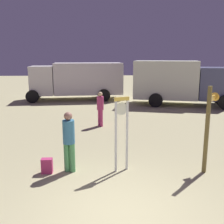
% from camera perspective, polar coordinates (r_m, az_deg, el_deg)
% --- Properties ---
extents(ground_plane, '(80.00, 80.00, 0.00)m').
position_cam_1_polar(ground_plane, '(5.90, 2.04, -21.56)').
color(ground_plane, tan).
extents(standing_clock, '(0.44, 0.24, 2.15)m').
position_cam_1_polar(standing_clock, '(7.48, 2.05, -3.21)').
color(standing_clock, silver).
rests_on(standing_clock, ground_plane).
extents(arrow_sign, '(0.70, 0.86, 2.47)m').
position_cam_1_polar(arrow_sign, '(8.00, 20.38, -0.68)').
color(arrow_sign, brown).
rests_on(arrow_sign, ground_plane).
extents(person_near_clock, '(0.33, 0.33, 1.75)m').
position_cam_1_polar(person_near_clock, '(7.58, -9.24, -5.71)').
color(person_near_clock, '#4F9E5D').
rests_on(person_near_clock, ground_plane).
extents(backpack, '(0.30, 0.24, 0.43)m').
position_cam_1_polar(backpack, '(7.87, -13.78, -11.17)').
color(backpack, '#BB3266').
rests_on(backpack, ground_plane).
extents(person_distant, '(0.31, 0.31, 1.63)m').
position_cam_1_polar(person_distant, '(12.38, -2.53, 1.05)').
color(person_distant, '#BD336D').
rests_on(person_distant, ground_plane).
extents(box_truck_near, '(6.58, 3.91, 2.93)m').
position_cam_1_polar(box_truck_near, '(18.34, 13.89, 6.48)').
color(box_truck_near, beige).
rests_on(box_truck_near, ground_plane).
extents(box_truck_far, '(7.08, 3.02, 2.73)m').
position_cam_1_polar(box_truck_far, '(20.24, -7.31, 7.04)').
color(box_truck_far, silver).
rests_on(box_truck_far, ground_plane).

